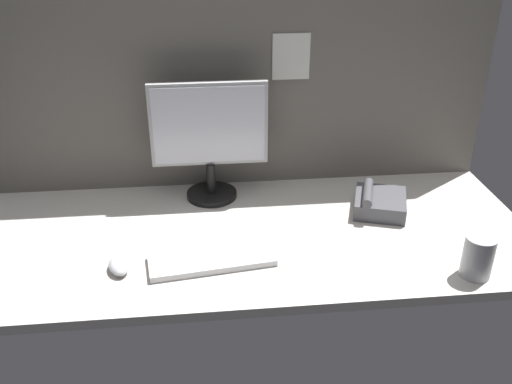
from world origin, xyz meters
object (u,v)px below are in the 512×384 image
at_px(keyboard, 212,260).
at_px(mug_steel, 478,257).
at_px(monitor, 209,136).
at_px(mouse, 119,266).
at_px(desk_phone, 379,202).

height_order(keyboard, mug_steel, mug_steel).
height_order(monitor, mouse, monitor).
distance_m(monitor, mouse, 0.56).
distance_m(monitor, desk_phone, 0.63).
bearing_deg(mouse, monitor, 39.78).
height_order(mouse, mug_steel, mug_steel).
xyz_separation_m(monitor, mouse, (-0.28, -0.44, -0.21)).
relative_size(mug_steel, desk_phone, 0.54).
xyz_separation_m(mouse, mug_steel, (1.01, -0.13, 0.05)).
xyz_separation_m(mouse, desk_phone, (0.85, 0.27, 0.01)).
bearing_deg(monitor, keyboard, -92.04).
distance_m(monitor, mug_steel, 0.94).
bearing_deg(keyboard, monitor, 80.42).
relative_size(monitor, mouse, 4.39).
distance_m(mug_steel, desk_phone, 0.43).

